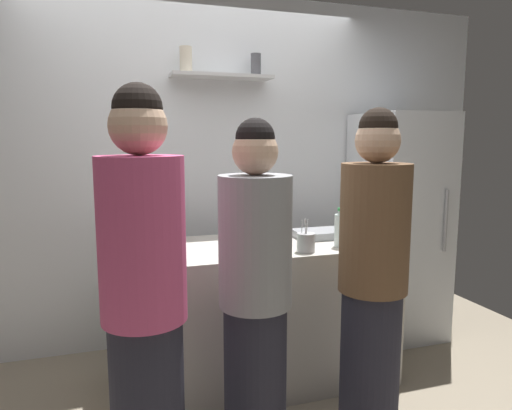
{
  "coord_description": "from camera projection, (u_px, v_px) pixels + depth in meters",
  "views": [
    {
      "loc": [
        -0.63,
        -2.2,
        1.54
      ],
      "look_at": [
        0.23,
        0.48,
        1.14
      ],
      "focal_mm": 32.25,
      "sensor_mm": 36.0,
      "label": 1
    }
  ],
  "objects": [
    {
      "name": "person_grey_hoodie",
      "position": [
        254.0,
        298.0,
        2.15
      ],
      "size": [
        0.34,
        0.34,
        1.64
      ],
      "rotation": [
        0.0,
        0.0,
        5.69
      ],
      "color": "#262633",
      "rests_on": "ground"
    },
    {
      "name": "wine_bottle_green_glass",
      "position": [
        282.0,
        235.0,
        2.6
      ],
      "size": [
        0.07,
        0.07,
        0.32
      ],
      "color": "#19471E",
      "rests_on": "counter"
    },
    {
      "name": "counter",
      "position": [
        256.0,
        312.0,
        2.94
      ],
      "size": [
        1.69,
        0.75,
        0.89
      ],
      "primitive_type": "cube",
      "color": "#B7B2A8",
      "rests_on": "ground"
    },
    {
      "name": "person_brown_jacket",
      "position": [
        373.0,
        282.0,
        2.28
      ],
      "size": [
        0.34,
        0.34,
        1.69
      ],
      "rotation": [
        0.0,
        0.0,
        2.5
      ],
      "color": "#262633",
      "rests_on": "ground"
    },
    {
      "name": "wine_bottle_amber_glass",
      "position": [
        175.0,
        220.0,
        3.02
      ],
      "size": [
        0.07,
        0.07,
        0.34
      ],
      "color": "#472814",
      "rests_on": "counter"
    },
    {
      "name": "refrigerator",
      "position": [
        398.0,
        225.0,
        3.62
      ],
      "size": [
        0.58,
        0.69,
        1.74
      ],
      "color": "silver",
      "rests_on": "ground"
    },
    {
      "name": "person_pink_top",
      "position": [
        145.0,
        307.0,
        1.84
      ],
      "size": [
        0.34,
        0.34,
        1.75
      ],
      "rotation": [
        0.0,
        0.0,
        0.25
      ],
      "color": "#262633",
      "rests_on": "ground"
    },
    {
      "name": "back_wall_assembly",
      "position": [
        196.0,
        171.0,
        3.48
      ],
      "size": [
        4.8,
        0.32,
        2.6
      ],
      "color": "white",
      "rests_on": "ground"
    },
    {
      "name": "baking_pan",
      "position": [
        320.0,
        234.0,
        3.08
      ],
      "size": [
        0.34,
        0.24,
        0.05
      ],
      "primitive_type": "cube",
      "color": "gray",
      "rests_on": "counter"
    },
    {
      "name": "water_bottle_plastic",
      "position": [
        342.0,
        229.0,
        2.81
      ],
      "size": [
        0.09,
        0.09,
        0.24
      ],
      "color": "silver",
      "rests_on": "counter"
    },
    {
      "name": "utensil_holder",
      "position": [
        306.0,
        242.0,
        2.68
      ],
      "size": [
        0.11,
        0.11,
        0.2
      ],
      "color": "#B2B2B7",
      "rests_on": "counter"
    }
  ]
}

